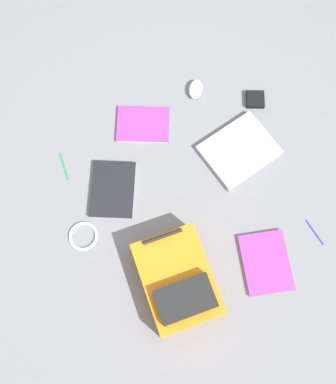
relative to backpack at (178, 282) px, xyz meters
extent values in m
plane|color=slate|center=(0.10, 0.37, -0.08)|extent=(3.99, 3.99, 0.00)
cube|color=orange|center=(0.00, 0.01, -0.01)|extent=(0.31, 0.41, 0.13)
cube|color=black|center=(0.00, -0.08, 0.08)|extent=(0.24, 0.16, 0.04)
cylinder|color=black|center=(-0.01, 0.19, 0.07)|extent=(0.17, 0.03, 0.02)
cube|color=#929296|center=(0.46, 0.51, -0.07)|extent=(0.40, 0.36, 0.02)
cube|color=#B7B7BC|center=(0.46, 0.51, -0.05)|extent=(0.39, 0.35, 0.01)
cube|color=silver|center=(0.40, -0.03, -0.07)|extent=(0.23, 0.29, 0.02)
cube|color=purple|center=(0.40, -0.03, -0.06)|extent=(0.24, 0.30, 0.00)
cube|color=silver|center=(0.06, 0.77, -0.07)|extent=(0.29, 0.25, 0.01)
cube|color=purple|center=(0.06, 0.77, -0.06)|extent=(0.30, 0.26, 0.00)
cube|color=silver|center=(-0.16, 0.49, -0.07)|extent=(0.27, 0.31, 0.02)
cube|color=black|center=(-0.16, 0.49, -0.05)|extent=(0.28, 0.32, 0.00)
ellipsoid|color=silver|center=(0.36, 0.88, -0.05)|extent=(0.11, 0.13, 0.04)
torus|color=silver|center=(-0.35, 0.32, -0.07)|extent=(0.13, 0.13, 0.01)
cylinder|color=#1933B2|center=(0.66, 0.04, -0.07)|extent=(0.04, 0.13, 0.01)
cylinder|color=#198C33|center=(-0.35, 0.67, -0.07)|extent=(0.02, 0.14, 0.01)
cube|color=black|center=(0.63, 0.74, -0.06)|extent=(0.11, 0.11, 0.03)
camera|label=1|loc=(-0.10, -0.18, 1.93)|focal=42.27mm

